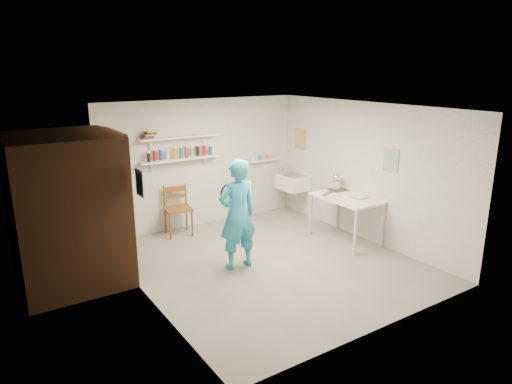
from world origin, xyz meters
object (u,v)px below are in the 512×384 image
wooden_chair (178,209)px  work_table (346,219)px  belfast_sink (293,182)px  man (237,214)px  wall_clock (229,193)px  desk_lamp (337,178)px

wooden_chair → work_table: bearing=-29.3°
belfast_sink → man: bearing=-145.2°
wall_clock → work_table: bearing=-6.8°
man → work_table: bearing=179.0°
wall_clock → wooden_chair: (-0.17, 1.57, -0.63)m
wall_clock → desk_lamp: 2.36m
work_table → desk_lamp: 0.81m
man → work_table: size_ratio=1.41×
work_table → desk_lamp: (0.20, 0.48, 0.62)m
belfast_sink → wall_clock: (-2.26, -1.35, 0.42)m
man → work_table: man is taller
man → wooden_chair: (-0.18, 1.79, -0.35)m
man → wall_clock: size_ratio=5.56×
wall_clock → wooden_chair: size_ratio=0.31×
wooden_chair → work_table: wooden_chair is taller
man → wall_clock: bearing=-87.6°
belfast_sink → wall_clock: size_ratio=1.98×
man → wall_clock: man is taller
belfast_sink → wooden_chair: wooden_chair is taller
wall_clock → wooden_chair: wall_clock is taller
desk_lamp → wall_clock: bearing=-175.8°
work_table → desk_lamp: bearing=67.6°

